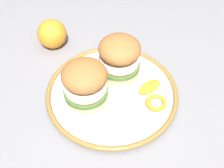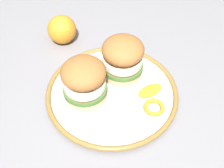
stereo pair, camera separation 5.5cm
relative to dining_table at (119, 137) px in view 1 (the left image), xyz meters
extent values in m
cube|color=gray|center=(0.00, 0.00, 0.08)|extent=(1.24, 1.03, 0.03)
cylinder|color=silver|center=(0.02, -0.06, 0.10)|extent=(0.28, 0.28, 0.01)
torus|color=olive|center=(0.02, -0.06, 0.11)|extent=(0.31, 0.31, 0.01)
cylinder|color=silver|center=(0.02, -0.06, 0.11)|extent=(0.22, 0.22, 0.00)
cylinder|color=beige|center=(0.08, -0.03, 0.12)|extent=(0.10, 0.10, 0.02)
cylinder|color=#477033|center=(0.08, -0.03, 0.14)|extent=(0.10, 0.10, 0.01)
cylinder|color=#BC3828|center=(0.08, -0.03, 0.15)|extent=(0.09, 0.09, 0.01)
cylinder|color=silver|center=(0.08, -0.03, 0.16)|extent=(0.09, 0.09, 0.01)
ellipsoid|color=#A36633|center=(0.08, -0.03, 0.19)|extent=(0.14, 0.14, 0.05)
cylinder|color=beige|center=(0.00, -0.12, 0.12)|extent=(0.10, 0.10, 0.02)
cylinder|color=#477033|center=(0.00, -0.12, 0.14)|extent=(0.10, 0.10, 0.01)
cylinder|color=#BC3828|center=(0.00, -0.12, 0.15)|extent=(0.09, 0.09, 0.01)
cylinder|color=silver|center=(0.00, -0.12, 0.16)|extent=(0.09, 0.09, 0.01)
ellipsoid|color=#A36633|center=(0.00, -0.12, 0.19)|extent=(0.13, 0.13, 0.05)
torus|color=orange|center=(-0.08, -0.02, 0.12)|extent=(0.07, 0.07, 0.01)
cylinder|color=#F4E5C6|center=(-0.08, -0.02, 0.12)|extent=(0.03, 0.03, 0.00)
ellipsoid|color=orange|center=(-0.07, -0.06, 0.12)|extent=(0.07, 0.06, 0.01)
sphere|color=orange|center=(0.18, -0.23, 0.14)|extent=(0.08, 0.08, 0.08)
camera|label=1|loc=(0.02, 0.37, 0.63)|focal=46.09mm
camera|label=2|loc=(-0.04, 0.37, 0.63)|focal=46.09mm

